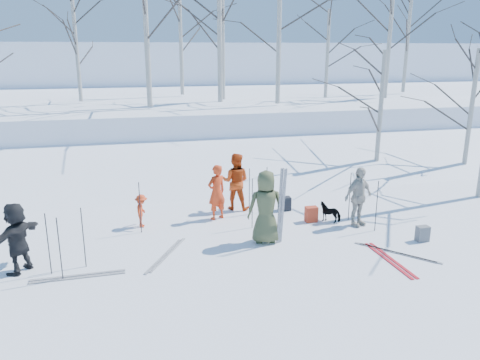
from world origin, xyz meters
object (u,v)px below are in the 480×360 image
object	(u,v)px
skier_olive_center	(266,207)
backpack_red	(311,214)
dog	(330,212)
skier_red_seated	(142,211)
skier_cream_east	(358,197)
skier_grey_west	(17,238)
skier_red_north	(217,192)
skier_redor_behind	(236,181)
backpack_dark	(285,204)
backpack_grey	(423,234)

from	to	relation	value
skier_olive_center	backpack_red	size ratio (longest dim) A/B	4.24
dog	skier_red_seated	bearing A→B (deg)	-58.08
skier_cream_east	skier_grey_west	size ratio (longest dim) A/B	1.05
skier_olive_center	skier_cream_east	xyz separation A→B (m)	(2.68, 0.49, -0.10)
skier_red_north	skier_red_seated	distance (m)	2.06
skier_grey_west	skier_olive_center	bearing A→B (deg)	127.49
skier_cream_east	skier_grey_west	world-z (taller)	skier_cream_east
skier_redor_behind	backpack_dark	distance (m)	1.57
skier_redor_behind	backpack_grey	size ratio (longest dim) A/B	4.39
skier_olive_center	skier_grey_west	world-z (taller)	skier_olive_center
skier_red_seated	skier_cream_east	size ratio (longest dim) A/B	0.55
backpack_dark	backpack_red	bearing A→B (deg)	-69.30
skier_red_north	backpack_grey	bearing A→B (deg)	124.61
skier_grey_west	skier_redor_behind	bearing A→B (deg)	152.63
skier_red_north	backpack_dark	world-z (taller)	skier_red_north
skier_cream_east	skier_red_seated	bearing A→B (deg)	147.44
backpack_red	skier_grey_west	bearing A→B (deg)	-169.31
backpack_red	skier_red_north	bearing A→B (deg)	161.33
skier_cream_east	dog	world-z (taller)	skier_cream_east
skier_red_north	skier_red_seated	world-z (taller)	skier_red_north
skier_red_seated	dog	world-z (taller)	skier_red_seated
skier_redor_behind	skier_grey_west	distance (m)	6.05
skier_redor_behind	skier_grey_west	xyz separation A→B (m)	(-5.33, -2.86, -0.07)
skier_cream_east	backpack_red	bearing A→B (deg)	133.04
skier_olive_center	skier_cream_east	bearing A→B (deg)	-161.19
skier_redor_behind	skier_olive_center	bearing A→B (deg)	117.87
skier_grey_west	skier_red_north	bearing A→B (deg)	149.42
skier_grey_west	backpack_grey	distance (m)	9.25
skier_red_seated	backpack_red	bearing A→B (deg)	-87.88
skier_red_seated	skier_cream_east	xyz separation A→B (m)	(5.55, -1.25, 0.36)
dog	skier_grey_west	bearing A→B (deg)	-39.78
skier_red_north	skier_redor_behind	size ratio (longest dim) A/B	0.92
skier_cream_east	skier_red_north	bearing A→B (deg)	138.79
backpack_red	backpack_dark	distance (m)	1.13
skier_redor_behind	skier_cream_east	distance (m)	3.51
skier_olive_center	skier_redor_behind	size ratio (longest dim) A/B	1.07
backpack_grey	backpack_red	bearing A→B (deg)	138.35
dog	skier_redor_behind	bearing A→B (deg)	-84.44
skier_cream_east	dog	xyz separation A→B (m)	(-0.55, 0.46, -0.54)
skier_red_seated	backpack_red	distance (m)	4.54
skier_red_north	skier_redor_behind	xyz separation A→B (m)	(0.70, 0.70, 0.07)
skier_olive_center	skier_redor_behind	xyz separation A→B (m)	(-0.14, 2.57, -0.06)
skier_red_seated	backpack_red	size ratio (longest dim) A/B	2.09
skier_grey_west	backpack_dark	distance (m)	7.12
backpack_grey	backpack_dark	bearing A→B (deg)	130.61
skier_olive_center	backpack_red	xyz separation A→B (m)	(1.61, 1.04, -0.68)
skier_red_seated	dog	xyz separation A→B (m)	(5.00, -0.79, -0.18)
skier_olive_center	skier_grey_west	bearing A→B (deg)	11.56
skier_red_north	backpack_dark	distance (m)	2.14
backpack_red	backpack_grey	bearing A→B (deg)	-41.65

